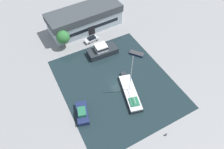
% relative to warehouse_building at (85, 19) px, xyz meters
% --- Properties ---
extents(ground_plane, '(440.00, 440.00, 0.00)m').
position_rel_warehouse_building_xyz_m(ground_plane, '(-2.48, -26.36, -3.62)').
color(ground_plane, gray).
extents(water_canal, '(28.50, 33.14, 0.01)m').
position_rel_warehouse_building_xyz_m(water_canal, '(-2.48, -26.36, -3.61)').
color(water_canal, '#19282D').
rests_on(water_canal, ground).
extents(warehouse_building, '(25.31, 10.65, 7.14)m').
position_rel_warehouse_building_xyz_m(warehouse_building, '(0.00, 0.00, 0.00)').
color(warehouse_building, '#99A8B2').
rests_on(warehouse_building, ground).
extents(quay_tree_near_building, '(4.08, 4.08, 6.06)m').
position_rel_warehouse_building_xyz_m(quay_tree_near_building, '(-9.79, -6.08, 0.39)').
color(quay_tree_near_building, brown).
rests_on(quay_tree_near_building, ground).
extents(parked_car, '(4.67, 2.31, 1.61)m').
position_rel_warehouse_building_xyz_m(parked_car, '(-1.21, -7.42, -2.81)').
color(parked_car, silver).
rests_on(parked_car, ground).
extents(sailboat_moored, '(6.06, 13.06, 13.02)m').
position_rel_warehouse_building_xyz_m(sailboat_moored, '(-1.01, -31.06, -3.04)').
color(sailboat_moored, '#23282D').
rests_on(sailboat_moored, water_canal).
extents(motor_cruiser, '(9.27, 4.61, 3.49)m').
position_rel_warehouse_building_xyz_m(motor_cruiser, '(-0.72, -14.27, -2.34)').
color(motor_cruiser, '#23282D').
rests_on(motor_cruiser, water_canal).
extents(small_dinghy, '(3.98, 4.42, 0.63)m').
position_rel_warehouse_building_xyz_m(small_dinghy, '(8.42, -19.60, -3.29)').
color(small_dinghy, '#19234C').
rests_on(small_dinghy, water_canal).
extents(cabin_boat, '(4.21, 6.52, 2.42)m').
position_rel_warehouse_building_xyz_m(cabin_boat, '(-14.34, -30.93, -2.71)').
color(cabin_boat, '#19234C').
rests_on(cabin_boat, water_canal).
extents(mooring_bollard, '(0.37, 0.37, 0.85)m').
position_rel_warehouse_building_xyz_m(mooring_bollard, '(0.16, -44.56, -3.16)').
color(mooring_bollard, '#47474C').
rests_on(mooring_bollard, ground).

